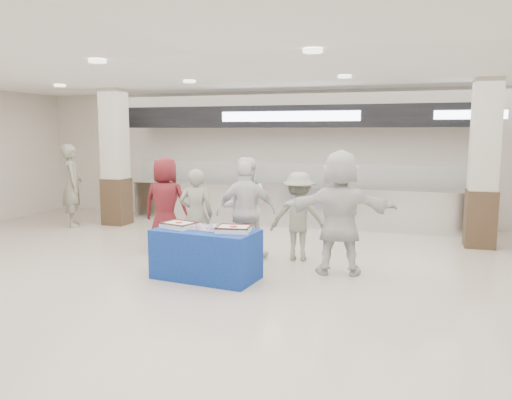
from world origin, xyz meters
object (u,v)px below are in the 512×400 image
(cupcake_tray, at_px, (207,228))
(chef_short, at_px, (246,212))
(sheet_cake_left, at_px, (179,224))
(civilian_maroon, at_px, (166,204))
(sheet_cake_right, at_px, (234,228))
(soldier_bg, at_px, (72,185))
(soldier_a, at_px, (196,215))
(chef_tall, at_px, (245,207))
(civilian_white, at_px, (340,212))
(display_table, at_px, (206,254))
(soldier_b, at_px, (299,216))

(cupcake_tray, height_order, chef_short, chef_short)
(sheet_cake_left, xyz_separation_m, civilian_maroon, (-0.99, 1.48, 0.07))
(sheet_cake_right, xyz_separation_m, soldier_bg, (-5.08, 3.00, 0.16))
(sheet_cake_left, relative_size, chef_short, 0.33)
(civilian_maroon, relative_size, soldier_a, 1.09)
(chef_tall, xyz_separation_m, civilian_white, (1.75, -0.57, 0.09))
(chef_tall, distance_m, chef_short, 0.31)
(sheet_cake_left, xyz_separation_m, chef_short, (0.71, 1.12, 0.06))
(display_table, relative_size, chef_short, 0.90)
(display_table, xyz_separation_m, civilian_maroon, (-1.45, 1.52, 0.49))
(civilian_maroon, distance_m, soldier_a, 1.04)
(soldier_b, distance_m, soldier_bg, 5.91)
(soldier_a, height_order, chef_tall, chef_tall)
(soldier_b, bearing_deg, cupcake_tray, 47.12)
(soldier_b, bearing_deg, display_table, 46.87)
(civilian_maroon, distance_m, soldier_b, 2.54)
(cupcake_tray, bearing_deg, civilian_white, 24.63)
(display_table, xyz_separation_m, soldier_bg, (-4.62, 2.98, 0.58))
(soldier_a, relative_size, soldier_b, 1.04)
(chef_short, height_order, soldier_b, chef_short)
(cupcake_tray, xyz_separation_m, civilian_maroon, (-1.46, 1.51, 0.08))
(civilian_white, distance_m, soldier_bg, 6.84)
(sheet_cake_left, height_order, soldier_a, soldier_a)
(chef_tall, xyz_separation_m, chef_short, (0.12, -0.29, -0.03))
(soldier_a, bearing_deg, chef_short, 179.33)
(display_table, height_order, sheet_cake_left, sheet_cake_left)
(soldier_a, height_order, soldier_b, soldier_a)
(display_table, bearing_deg, sheet_cake_left, -176.90)
(sheet_cake_left, bearing_deg, cupcake_tray, -3.30)
(soldier_a, relative_size, chef_tall, 0.90)
(chef_tall, bearing_deg, cupcake_tray, 65.93)
(soldier_a, bearing_deg, civilian_white, 163.75)
(display_table, distance_m, soldier_bg, 5.53)
(display_table, height_order, chef_short, chef_short)
(sheet_cake_left, height_order, civilian_white, civilian_white)
(sheet_cake_right, height_order, cupcake_tray, sheet_cake_right)
(sheet_cake_right, distance_m, chef_tall, 1.49)
(soldier_a, bearing_deg, soldier_b, -175.79)
(sheet_cake_left, distance_m, soldier_a, 0.92)
(soldier_b, distance_m, civilian_white, 1.04)
(display_table, distance_m, cupcake_tray, 0.41)
(soldier_a, bearing_deg, display_table, 107.00)
(soldier_b, bearing_deg, chef_tall, -2.97)
(sheet_cake_left, height_order, soldier_bg, soldier_bg)
(sheet_cake_left, xyz_separation_m, cupcake_tray, (0.47, -0.03, -0.02))
(civilian_maroon, bearing_deg, civilian_white, 163.41)
(display_table, distance_m, soldier_b, 1.90)
(soldier_a, distance_m, soldier_bg, 4.53)
(sheet_cake_right, xyz_separation_m, soldier_a, (-1.03, 0.97, -0.01))
(soldier_a, height_order, chef_short, chef_short)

